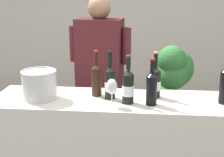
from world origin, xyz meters
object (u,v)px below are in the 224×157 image
wine_glass (112,88)px  potted_shrub (170,87)px  ice_bucket (39,85)px  wine_bottle_1 (128,86)px  person_server (100,96)px  wine_bottle_5 (152,87)px  wine_bottle_3 (155,82)px  wine_bottle_0 (110,82)px  wine_bottle_4 (96,79)px

wine_glass → potted_shrub: potted_shrub is taller
wine_glass → ice_bucket: bearing=169.4°
wine_bottle_1 → person_server: bearing=113.2°
wine_glass → potted_shrub: size_ratio=0.15×
wine_bottle_5 → ice_bucket: size_ratio=1.29×
wine_bottle_3 → wine_glass: (-0.29, -0.21, 0.02)m
wine_bottle_5 → potted_shrub: bearing=79.0°
wine_glass → wine_bottle_5: bearing=11.6°
potted_shrub → wine_glass: bearing=-111.8°
wine_bottle_3 → person_server: person_server is taller
person_server → wine_glass: bearing=-76.3°
wine_bottle_1 → person_server: size_ratio=0.19×
wine_bottle_5 → ice_bucket: 0.78m
wine_bottle_5 → wine_glass: (-0.26, -0.05, 0.01)m
wine_bottle_5 → ice_bucket: (-0.78, 0.04, -0.02)m
wine_bottle_3 → person_server: (-0.46, 0.51, -0.29)m
wine_bottle_0 → wine_bottle_1: wine_bottle_0 is taller
wine_bottle_1 → ice_bucket: wine_bottle_1 is taller
wine_bottle_1 → wine_bottle_4: (-0.23, 0.13, 0.01)m
ice_bucket → wine_bottle_4: bearing=15.4°
wine_bottle_1 → ice_bucket: bearing=177.5°
potted_shrub → wine_bottle_4: bearing=-121.5°
wine_bottle_0 → wine_bottle_3: 0.32m
person_server → potted_shrub: size_ratio=1.39×
wine_bottle_0 → wine_glass: (0.03, -0.15, 0.01)m
wine_bottle_5 → person_server: bearing=123.2°
wine_bottle_1 → person_server: 0.77m
wine_bottle_0 → wine_glass: 0.15m
wine_bottle_1 → wine_bottle_5: (0.16, -0.02, 0.00)m
wine_bottle_1 → wine_bottle_4: wine_bottle_4 is taller
wine_bottle_0 → ice_bucket: (-0.49, -0.05, -0.02)m
wine_bottle_3 → person_server: 0.74m
wine_bottle_5 → potted_shrub: wine_bottle_5 is taller
wine_bottle_4 → ice_bucket: wine_bottle_4 is taller
wine_bottle_0 → potted_shrub: bearing=64.2°
wine_bottle_3 → potted_shrub: (0.20, 1.00, -0.34)m
wine_glass → potted_shrub: bearing=68.2°
wine_bottle_0 → wine_bottle_3: wine_bottle_0 is taller
wine_bottle_0 → wine_bottle_1: 0.15m
wine_bottle_3 → potted_shrub: 1.07m
wine_bottle_3 → wine_glass: 0.36m
wine_bottle_1 → wine_glass: 0.12m
wine_bottle_5 → potted_shrub: 1.23m
ice_bucket → wine_bottle_1: bearing=-2.5°
wine_bottle_5 → person_server: person_server is taller
ice_bucket → potted_shrub: 1.53m
wine_bottle_0 → wine_bottle_4: (-0.10, 0.05, 0.01)m
wine_bottle_5 → person_server: 0.85m
wine_bottle_3 → wine_bottle_5: (-0.03, -0.16, 0.01)m
wine_bottle_4 → potted_shrub: 1.23m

